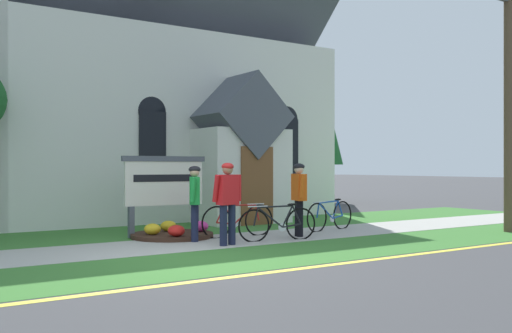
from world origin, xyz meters
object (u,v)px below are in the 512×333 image
(cyclist_in_yellow_jersey, at_px, (195,198))
(roadside_conifer, at_px, (308,93))
(bicycle_green, at_px, (278,223))
(cyclist_in_red_jersey, at_px, (299,194))
(utility_pole, at_px, (506,47))
(cyclist_in_orange_jersey, at_px, (228,197))
(bicycle_white, at_px, (330,215))
(bicycle_black, at_px, (238,220))
(church_sign, at_px, (164,183))

(cyclist_in_yellow_jersey, xyz_separation_m, roadside_conifer, (10.03, 8.90, 3.85))
(bicycle_green, distance_m, cyclist_in_red_jersey, 1.01)
(utility_pole, bearing_deg, cyclist_in_orange_jersey, 166.51)
(bicycle_green, height_order, cyclist_in_yellow_jersey, cyclist_in_yellow_jersey)
(bicycle_green, bearing_deg, bicycle_white, 21.86)
(bicycle_black, xyz_separation_m, cyclist_in_red_jersey, (1.16, -0.72, 0.58))
(cyclist_in_red_jersey, bearing_deg, cyclist_in_yellow_jersey, 167.68)
(church_sign, distance_m, cyclist_in_yellow_jersey, 1.35)
(bicycle_black, bearing_deg, roadside_conifer, 44.46)
(church_sign, xyz_separation_m, bicycle_black, (1.27, -1.12, -0.81))
(cyclist_in_red_jersey, bearing_deg, utility_pole, -22.74)
(bicycle_white, relative_size, utility_pole, 0.21)
(utility_pole, bearing_deg, bicycle_black, 155.37)
(cyclist_in_orange_jersey, relative_size, roadside_conifer, 0.21)
(cyclist_in_yellow_jersey, bearing_deg, bicycle_green, -27.03)
(cyclist_in_red_jersey, xyz_separation_m, roadside_conifer, (7.70, 9.41, 3.81))
(bicycle_black, xyz_separation_m, cyclist_in_orange_jersey, (-0.89, -1.07, 0.58))
(cyclist_in_red_jersey, height_order, roadside_conifer, roadside_conifer)
(cyclist_in_orange_jersey, relative_size, cyclist_in_red_jersey, 1.00)
(church_sign, relative_size, cyclist_in_yellow_jersey, 1.25)
(roadside_conifer, bearing_deg, cyclist_in_red_jersey, -129.30)
(church_sign, bearing_deg, bicycle_black, -41.30)
(bicycle_black, relative_size, cyclist_in_red_jersey, 1.10)
(bicycle_white, distance_m, cyclist_in_red_jersey, 1.63)
(bicycle_green, xyz_separation_m, utility_pole, (5.48, -1.69, 4.05))
(bicycle_white, xyz_separation_m, cyclist_in_yellow_jersey, (-3.74, -0.08, 0.54))
(bicycle_green, height_order, cyclist_in_orange_jersey, cyclist_in_orange_jersey)
(bicycle_black, bearing_deg, utility_pole, -24.63)
(church_sign, relative_size, cyclist_in_red_jersey, 1.21)
(bicycle_green, bearing_deg, cyclist_in_yellow_jersey, 152.97)
(cyclist_in_orange_jersey, bearing_deg, church_sign, 99.99)
(church_sign, xyz_separation_m, bicycle_green, (1.65, -2.12, -0.82))
(church_sign, relative_size, bicycle_green, 1.13)
(bicycle_black, bearing_deg, cyclist_in_red_jersey, -31.76)
(bicycle_black, xyz_separation_m, utility_pole, (5.86, -2.69, 4.04))
(cyclist_in_orange_jersey, bearing_deg, bicycle_black, 50.36)
(church_sign, relative_size, utility_pole, 0.25)
(bicycle_green, bearing_deg, roadside_conifer, 48.85)
(bicycle_green, xyz_separation_m, bicycle_black, (-0.38, 1.00, 0.01))
(cyclist_in_yellow_jersey, relative_size, utility_pole, 0.20)
(bicycle_white, height_order, utility_pole, utility_pole)
(church_sign, bearing_deg, bicycle_white, -17.98)
(cyclist_in_yellow_jersey, bearing_deg, roadside_conifer, 41.57)
(bicycle_white, xyz_separation_m, cyclist_in_red_jersey, (-1.41, -0.59, 0.58))
(church_sign, relative_size, roadside_conifer, 0.25)
(bicycle_green, distance_m, roadside_conifer, 13.60)
(roadside_conifer, bearing_deg, bicycle_white, -125.51)
(cyclist_in_yellow_jersey, xyz_separation_m, utility_pole, (7.04, -2.48, 3.51))
(bicycle_white, distance_m, cyclist_in_yellow_jersey, 3.78)
(cyclist_in_yellow_jersey, bearing_deg, bicycle_white, 1.19)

